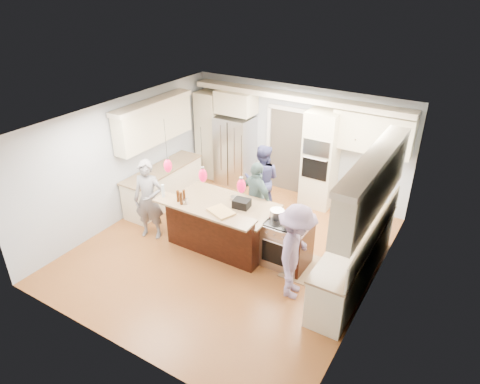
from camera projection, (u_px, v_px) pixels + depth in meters
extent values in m
plane|color=#AB6B2E|center=(231.00, 249.00, 8.69)|extent=(6.00, 6.00, 0.00)
cube|color=#B2BCC6|center=(297.00, 141.00, 10.32)|extent=(5.50, 0.04, 2.70)
cube|color=#B2BCC6|center=(111.00, 277.00, 5.79)|extent=(5.50, 0.04, 2.70)
cube|color=#B2BCC6|center=(124.00, 160.00, 9.32)|extent=(0.04, 6.00, 2.70)
cube|color=#B2BCC6|center=(376.00, 232.00, 6.79)|extent=(0.04, 6.00, 2.70)
cube|color=white|center=(230.00, 121.00, 7.43)|extent=(5.50, 6.00, 0.04)
cube|color=#B7B7BC|center=(235.00, 151.00, 10.98)|extent=(0.90, 0.70, 1.80)
cube|color=beige|center=(320.00, 160.00, 9.82)|extent=(0.72, 0.64, 2.30)
cube|color=black|center=(316.00, 148.00, 9.39)|extent=(0.60, 0.02, 0.35)
cube|color=black|center=(314.00, 169.00, 9.62)|extent=(0.60, 0.02, 0.50)
cylinder|color=#B7B7BC|center=(315.00, 159.00, 9.48)|extent=(0.55, 0.02, 0.02)
cube|color=beige|center=(210.00, 135.00, 11.27)|extent=(0.60, 0.58, 2.30)
cube|color=beige|center=(236.00, 102.00, 10.44)|extent=(0.95, 0.58, 0.55)
cube|color=beige|center=(373.00, 133.00, 9.08)|extent=(1.70, 0.35, 0.85)
cube|color=beige|center=(296.00, 97.00, 9.65)|extent=(5.30, 0.38, 0.12)
cube|color=#4C443A|center=(287.00, 151.00, 10.57)|extent=(0.90, 0.06, 2.10)
cube|color=white|center=(288.00, 109.00, 10.04)|extent=(1.04, 0.06, 0.10)
cube|color=beige|center=(354.00, 261.00, 7.60)|extent=(0.60, 3.00, 0.88)
cube|color=tan|center=(357.00, 240.00, 7.39)|extent=(0.64, 3.05, 0.04)
cube|color=beige|center=(373.00, 186.00, 6.83)|extent=(0.35, 3.00, 0.85)
cube|color=beige|center=(377.00, 158.00, 6.61)|extent=(0.37, 3.10, 0.10)
cube|color=beige|center=(164.00, 186.00, 10.19)|extent=(0.60, 2.20, 0.88)
cube|color=tan|center=(162.00, 169.00, 9.98)|extent=(0.64, 2.25, 0.04)
cube|color=beige|center=(154.00, 124.00, 9.53)|extent=(0.35, 2.20, 0.85)
cube|color=beige|center=(152.00, 103.00, 9.30)|extent=(0.37, 2.30, 0.10)
cube|color=black|center=(224.00, 224.00, 8.71)|extent=(2.00, 1.00, 0.88)
cube|color=tan|center=(224.00, 204.00, 8.49)|extent=(2.10, 1.10, 0.04)
cube|color=black|center=(208.00, 232.00, 8.24)|extent=(2.00, 0.12, 1.08)
cube|color=tan|center=(203.00, 210.00, 7.87)|extent=(2.10, 0.42, 0.04)
cube|color=black|center=(242.00, 203.00, 8.30)|extent=(0.34, 0.29, 0.17)
cube|color=#B7B7BC|center=(286.00, 243.00, 8.07)|extent=(0.76, 0.66, 0.90)
cube|color=black|center=(277.00, 255.00, 7.84)|extent=(0.65, 0.01, 0.45)
cube|color=black|center=(287.00, 223.00, 7.85)|extent=(0.72, 0.59, 0.02)
cube|color=black|center=(306.00, 251.00, 7.88)|extent=(0.06, 0.71, 0.88)
cylinder|color=black|center=(166.00, 139.00, 7.70)|extent=(0.01, 0.01, 0.75)
ellipsoid|color=red|center=(168.00, 166.00, 7.95)|extent=(0.15, 0.15, 0.26)
cylinder|color=black|center=(202.00, 148.00, 7.33)|extent=(0.01, 0.01, 0.75)
ellipsoid|color=red|center=(203.00, 175.00, 7.58)|extent=(0.15, 0.15, 0.26)
cylinder|color=black|center=(241.00, 157.00, 6.96)|extent=(0.01, 0.01, 0.75)
ellipsoid|color=red|center=(241.00, 186.00, 7.21)|extent=(0.15, 0.15, 0.26)
imported|color=slate|center=(149.00, 200.00, 8.73)|extent=(0.73, 0.59, 1.73)
imported|color=navy|center=(262.00, 180.00, 9.59)|extent=(0.97, 0.86, 1.68)
imported|color=#4B6869|center=(257.00, 198.00, 8.91)|extent=(1.02, 0.72, 1.61)
imported|color=gray|center=(296.00, 252.00, 7.10)|extent=(0.85, 1.23, 1.75)
cube|color=#91754F|center=(304.00, 268.00, 8.13)|extent=(0.66, 0.97, 0.01)
cylinder|color=silver|center=(163.00, 191.00, 8.24)|extent=(0.07, 0.07, 0.26)
cylinder|color=#43210C|center=(178.00, 196.00, 8.09)|extent=(0.06, 0.06, 0.23)
cylinder|color=#43210C|center=(181.00, 198.00, 7.98)|extent=(0.07, 0.07, 0.25)
cylinder|color=#43210C|center=(184.00, 195.00, 8.14)|extent=(0.07, 0.07, 0.21)
cylinder|color=#B7B7BC|center=(186.00, 201.00, 8.03)|extent=(0.08, 0.08, 0.11)
cube|color=tan|center=(221.00, 212.00, 7.76)|extent=(0.56, 0.48, 0.04)
cylinder|color=#B7B7BC|center=(277.00, 213.00, 7.98)|extent=(0.27, 0.27, 0.16)
cylinder|color=#B7B7BC|center=(287.00, 225.00, 7.69)|extent=(0.18, 0.18, 0.09)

